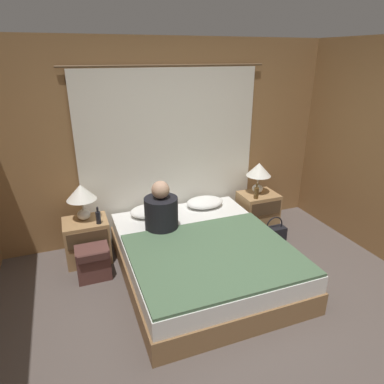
{
  "coord_description": "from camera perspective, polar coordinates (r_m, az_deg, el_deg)",
  "views": [
    {
      "loc": [
        -1.25,
        -2.14,
        2.3
      ],
      "look_at": [
        0.0,
        1.16,
        0.88
      ],
      "focal_mm": 32.0,
      "sensor_mm": 36.0,
      "label": 1
    }
  ],
  "objects": [
    {
      "name": "ground_plane",
      "position": [
        3.38,
        7.49,
        -21.1
      ],
      "size": [
        16.0,
        16.0,
        0.0
      ],
      "primitive_type": "plane",
      "color": "#564C47"
    },
    {
      "name": "wall_back",
      "position": [
        4.44,
        -3.88,
        8.29
      ],
      "size": [
        4.4,
        0.06,
        2.5
      ],
      "color": "olive",
      "rests_on": "ground_plane"
    },
    {
      "name": "curtain_panel",
      "position": [
        4.42,
        -3.59,
        6.11
      ],
      "size": [
        2.5,
        0.02,
        2.19
      ],
      "color": "silver",
      "rests_on": "ground_plane"
    },
    {
      "name": "bed",
      "position": [
        3.85,
        1.67,
        -10.85
      ],
      "size": [
        1.69,
        2.06,
        0.43
      ],
      "color": "olive",
      "rests_on": "ground_plane"
    },
    {
      "name": "nightstand_left",
      "position": [
        4.26,
        -17.05,
        -7.7
      ],
      "size": [
        0.5,
        0.42,
        0.52
      ],
      "color": "#A87F51",
      "rests_on": "ground_plane"
    },
    {
      "name": "nightstand_right",
      "position": [
        4.89,
        10.89,
        -3.07
      ],
      "size": [
        0.5,
        0.42,
        0.52
      ],
      "color": "#A87F51",
      "rests_on": "ground_plane"
    },
    {
      "name": "lamp_left",
      "position": [
        4.07,
        -17.98,
        -0.46
      ],
      "size": [
        0.34,
        0.34,
        0.43
      ],
      "color": "silver",
      "rests_on": "nightstand_left"
    },
    {
      "name": "lamp_right",
      "position": [
        4.72,
        11.06,
        3.35
      ],
      "size": [
        0.34,
        0.34,
        0.43
      ],
      "color": "silver",
      "rests_on": "nightstand_right"
    },
    {
      "name": "pillow_left",
      "position": [
        4.3,
        -7.03,
        -3.13
      ],
      "size": [
        0.49,
        0.36,
        0.12
      ],
      "color": "white",
      "rests_on": "bed"
    },
    {
      "name": "pillow_right",
      "position": [
        4.51,
        2.14,
        -1.73
      ],
      "size": [
        0.49,
        0.36,
        0.12
      ],
      "color": "white",
      "rests_on": "bed"
    },
    {
      "name": "blanket_on_bed",
      "position": [
        3.49,
        3.7,
        -10.27
      ],
      "size": [
        1.63,
        1.37,
        0.03
      ],
      "color": "#4C6B4C",
      "rests_on": "bed"
    },
    {
      "name": "person_left_in_bed",
      "position": [
        3.88,
        -5.15,
        -3.14
      ],
      "size": [
        0.38,
        0.38,
        0.59
      ],
      "color": "black",
      "rests_on": "bed"
    },
    {
      "name": "beer_bottle_on_left_stand",
      "position": [
        4.0,
        -15.36,
        -4.06
      ],
      "size": [
        0.06,
        0.06,
        0.2
      ],
      "color": "black",
      "rests_on": "nightstand_left"
    },
    {
      "name": "beer_bottle_on_right_stand",
      "position": [
        4.6,
        10.67,
        -0.11
      ],
      "size": [
        0.06,
        0.06,
        0.21
      ],
      "color": "#513819",
      "rests_on": "nightstand_right"
    },
    {
      "name": "backpack_on_floor",
      "position": [
        3.94,
        -16.16,
        -10.97
      ],
      "size": [
        0.35,
        0.28,
        0.37
      ],
      "color": "brown",
      "rests_on": "ground_plane"
    },
    {
      "name": "handbag_on_floor",
      "position": [
        4.65,
        13.45,
        -6.77
      ],
      "size": [
        0.32,
        0.15,
        0.36
      ],
      "color": "black",
      "rests_on": "ground_plane"
    }
  ]
}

